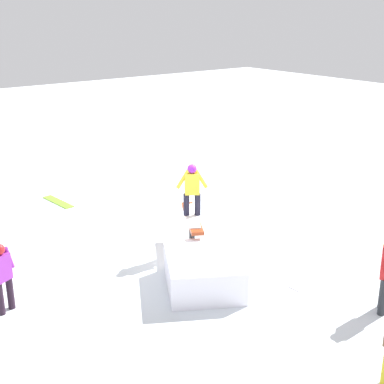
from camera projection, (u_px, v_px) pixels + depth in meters
ground_plane at (192, 250)px, 12.80m from camera, size 60.00×60.00×0.00m
rail_feature at (192, 222)px, 12.57m from camera, size 1.82×1.21×0.88m
snow_kicker_ramp at (203, 272)px, 11.02m from camera, size 2.31×2.20×0.70m
main_rider_on_rail at (192, 192)px, 12.32m from camera, size 1.45×1.08×1.27m
bystander_purple at (3, 274)px, 9.98m from camera, size 0.31×0.58×1.40m
loose_snowboard_white at (317, 278)px, 11.47m from camera, size 0.34×1.54×0.02m
loose_snowboard_lime at (58, 202)px, 15.97m from camera, size 1.40×0.42×0.02m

